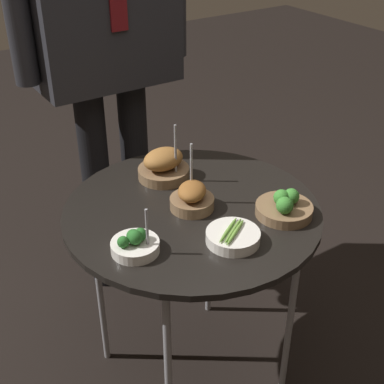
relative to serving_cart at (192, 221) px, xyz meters
name	(u,v)px	position (x,y,z in m)	size (l,w,h in m)	color
ground_plane	(192,370)	(0.00, 0.00, -0.60)	(8.00, 8.00, 0.00)	black
serving_cart	(192,221)	(0.00, 0.00, 0.00)	(0.70, 0.70, 0.64)	black
bowl_roast_mid_right	(192,198)	(0.00, 0.00, 0.07)	(0.12, 0.12, 0.18)	brown
bowl_broccoli_front_left	(135,244)	(-0.22, -0.09, 0.06)	(0.12, 0.12, 0.12)	silver
bowl_asparagus_far_rim	(232,237)	(0.00, -0.18, 0.06)	(0.13, 0.13, 0.04)	silver
bowl_roast_front_right	(164,166)	(0.02, 0.19, 0.08)	(0.15, 0.15, 0.18)	brown
bowl_broccoli_back_right	(284,207)	(0.18, -0.16, 0.07)	(0.15, 0.15, 0.07)	brown
waiter_figure	(103,12)	(0.05, 0.58, 0.44)	(0.61, 0.23, 1.64)	black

